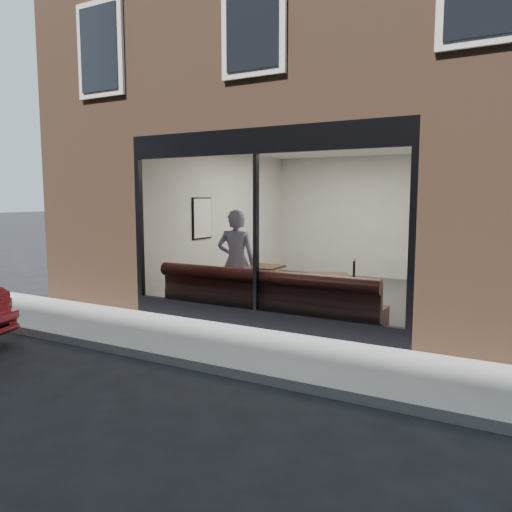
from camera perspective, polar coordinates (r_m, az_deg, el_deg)
The scene contains 21 objects.
ground at distance 6.61m, azimuth -8.89°, elevation -12.08°, with size 120.00×120.00×0.00m, color black.
sidewalk_near at distance 7.38m, azimuth -4.03°, elevation -9.95°, with size 40.00×2.00×0.01m, color gray.
kerb_near at distance 6.55m, azimuth -9.18°, elevation -11.70°, with size 40.00×0.10×0.12m, color gray.
host_building_pier_left at distance 15.00m, azimuth -1.43°, elevation 4.75°, with size 2.50×12.00×3.20m, color brown.
host_building_backfill at distance 16.38m, azimuth 15.50°, elevation 4.68°, with size 5.00×6.00×3.20m, color brown.
cafe_floor at distance 10.85m, azimuth 7.65°, elevation -4.49°, with size 6.00×6.00×0.00m, color #2D2D30.
cafe_ceiling at distance 10.69m, azimuth 7.92°, elevation 12.41°, with size 6.00×6.00×0.00m, color white.
cafe_wall_back at distance 13.48m, azimuth 12.44°, elevation 4.37°, with size 5.00×5.00×0.00m, color beige.
cafe_wall_left at distance 11.79m, azimuth -3.59°, elevation 4.20°, with size 6.00×6.00×0.00m, color beige.
cafe_wall_right at distance 10.02m, azimuth 21.18°, elevation 3.30°, with size 6.00×6.00×0.00m, color beige.
storefront_kick at distance 8.21m, azimuth 0.00°, elevation -7.16°, with size 5.00×0.10×0.30m, color black.
storefront_header at distance 8.01m, azimuth 0.00°, elevation 13.03°, with size 5.00×0.10×0.40m, color black.
storefront_mullion at distance 7.99m, azimuth 0.00°, elevation 2.63°, with size 0.06×0.10×2.50m, color black.
storefront_glass at distance 7.96m, azimuth -0.10°, elevation 2.62°, with size 4.80×4.80×0.00m, color white.
banquette at distance 8.53m, azimuth 1.32°, elevation -6.11°, with size 4.00×0.55×0.45m, color #361913.
person at distance 9.04m, azimuth -2.27°, elevation -0.69°, with size 0.70×0.46×1.91m, color #A1ACD5.
cafe_table_left at distance 9.94m, azimuth 0.85°, elevation -1.25°, with size 0.69×0.69×0.04m, color black.
cafe_table_right at distance 8.87m, azimuth 8.28°, elevation -2.29°, with size 0.69×0.69×0.04m, color black.
cafe_chair_left at distance 11.15m, azimuth -2.72°, elevation -2.98°, with size 0.44×0.44×0.04m, color black.
cafe_chair_right at distance 9.65m, azimuth 9.95°, elevation -4.60°, with size 0.40×0.40×0.04m, color black.
wall_poster at distance 10.97m, azimuth -6.12°, elevation 4.32°, with size 0.02×0.63×0.84m, color white.
Camera 1 is at (3.88, -4.91, 2.13)m, focal length 35.00 mm.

